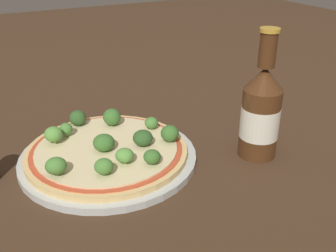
% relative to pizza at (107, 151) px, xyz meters
% --- Properties ---
extents(ground_plane, '(3.00, 3.00, 0.00)m').
position_rel_pizza_xyz_m(ground_plane, '(0.01, 0.01, -0.02)').
color(ground_plane, '#3D2819').
extents(plate, '(0.30, 0.30, 0.01)m').
position_rel_pizza_xyz_m(plate, '(0.00, -0.00, -0.01)').
color(plate, '#B2B7B2').
rests_on(plate, ground_plane).
extents(pizza, '(0.27, 0.27, 0.01)m').
position_rel_pizza_xyz_m(pizza, '(0.00, 0.00, 0.00)').
color(pizza, tan).
rests_on(pizza, plate).
extents(broccoli_floret_0, '(0.03, 0.03, 0.03)m').
position_rel_pizza_xyz_m(broccoli_floret_0, '(-0.09, -0.05, 0.02)').
color(broccoli_floret_0, '#89A866').
rests_on(broccoli_floret_0, pizza).
extents(broccoli_floret_1, '(0.02, 0.02, 0.03)m').
position_rel_pizza_xyz_m(broccoli_floret_1, '(-0.05, 0.07, 0.02)').
color(broccoli_floret_1, '#89A866').
rests_on(broccoli_floret_1, pizza).
extents(broccoli_floret_2, '(0.03, 0.03, 0.03)m').
position_rel_pizza_xyz_m(broccoli_floret_2, '(0.06, -0.02, 0.02)').
color(broccoli_floret_2, '#89A866').
rests_on(broccoli_floret_2, pizza).
extents(broccoli_floret_3, '(0.03, 0.03, 0.02)m').
position_rel_pizza_xyz_m(broccoli_floret_3, '(0.04, -0.08, 0.02)').
color(broccoli_floret_3, '#89A866').
rests_on(broccoli_floret_3, pizza).
extents(broccoli_floret_4, '(0.03, 0.03, 0.03)m').
position_rel_pizza_xyz_m(broccoli_floret_4, '(-0.02, 0.10, 0.02)').
color(broccoli_floret_4, '#89A866').
rests_on(broccoli_floret_4, pizza).
extents(broccoli_floret_5, '(0.03, 0.03, 0.03)m').
position_rel_pizza_xyz_m(broccoli_floret_5, '(0.10, -0.03, 0.02)').
color(broccoli_floret_5, '#89A866').
rests_on(broccoli_floret_5, pizza).
extents(broccoli_floret_6, '(0.03, 0.03, 0.03)m').
position_rel_pizza_xyz_m(broccoli_floret_6, '(0.04, 0.07, 0.02)').
color(broccoli_floret_6, '#89A866').
rests_on(broccoli_floret_6, pizza).
extents(broccoli_floret_7, '(0.03, 0.03, 0.03)m').
position_rel_pizza_xyz_m(broccoli_floret_7, '(0.01, -0.06, 0.02)').
color(broccoli_floret_7, '#89A866').
rests_on(broccoli_floret_7, pizza).
extents(broccoli_floret_8, '(0.04, 0.04, 0.03)m').
position_rel_pizza_xyz_m(broccoli_floret_8, '(-0.01, -0.01, 0.02)').
color(broccoli_floret_8, '#89A866').
rests_on(broccoli_floret_8, pizza).
extents(broccoli_floret_9, '(0.03, 0.03, 0.03)m').
position_rel_pizza_xyz_m(broccoli_floret_9, '(-0.07, 0.05, 0.02)').
color(broccoli_floret_9, '#89A866').
rests_on(broccoli_floret_9, pizza).
extents(broccoli_floret_10, '(0.02, 0.02, 0.02)m').
position_rel_pizza_xyz_m(broccoli_floret_10, '(0.10, 0.03, 0.02)').
color(broccoli_floret_10, '#89A866').
rests_on(broccoli_floret_10, pizza).
extents(broccoli_floret_11, '(0.03, 0.03, 0.03)m').
position_rel_pizza_xyz_m(broccoli_floret_11, '(-0.03, -0.08, 0.02)').
color(broccoli_floret_11, '#89A866').
rests_on(broccoli_floret_11, pizza).
extents(beer_bottle, '(0.07, 0.07, 0.22)m').
position_rel_pizza_xyz_m(beer_bottle, '(0.24, -0.10, 0.06)').
color(beer_bottle, '#472814').
rests_on(beer_bottle, ground_plane).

